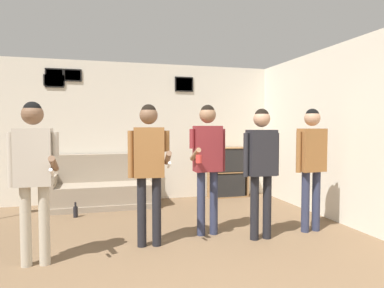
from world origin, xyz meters
name	(u,v)px	position (x,y,z in m)	size (l,w,h in m)	color
wall_back	(134,132)	(0.00, 4.57, 1.36)	(8.03, 0.08, 2.70)	silver
wall_right	(335,133)	(2.84, 2.27, 1.35)	(0.06, 6.94, 2.70)	silver
couch	(105,190)	(-0.58, 4.16, 0.30)	(1.90, 0.80, 0.94)	gray
bookshelf	(228,172)	(1.89, 4.35, 0.51)	(0.81, 0.30, 1.03)	olive
person_player_foreground_left	(34,165)	(-1.33, 1.59, 1.06)	(0.50, 0.46, 1.71)	#B7AD99
person_player_foreground_center	(149,159)	(-0.10, 1.85, 1.06)	(0.50, 0.49, 1.72)	black
person_watcher_holding_cup	(208,155)	(0.72, 2.09, 1.08)	(0.50, 0.44, 1.74)	#2D334C
person_spectator_near_bookshelf	(261,159)	(1.33, 1.74, 1.03)	(0.50, 0.21, 1.68)	black
person_spectator_far_right	(312,156)	(2.15, 1.86, 1.05)	(0.50, 0.23, 1.70)	#2D334C
bottle_on_floor	(76,211)	(-1.05, 3.49, 0.09)	(0.07, 0.07, 0.24)	black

